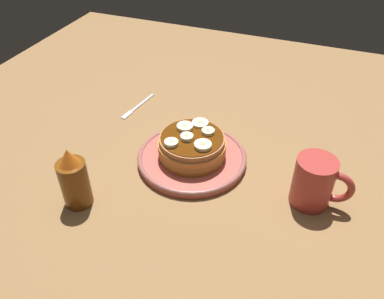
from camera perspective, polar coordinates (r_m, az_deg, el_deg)
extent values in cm
cube|color=olive|center=(82.75, 0.00, -2.50)|extent=(140.00, 140.00, 3.00)
cylinder|color=#CC594C|center=(81.28, 0.00, -1.31)|extent=(22.46, 22.46, 1.52)
torus|color=#965750|center=(80.94, 0.00, -1.02)|extent=(22.85, 22.85, 1.06)
cylinder|color=#A57129|center=(80.56, 0.42, -0.48)|extent=(13.59, 13.59, 1.19)
cylinder|color=olive|center=(79.94, -0.23, 0.25)|extent=(13.95, 13.95, 1.19)
cylinder|color=#C37C3C|center=(78.56, 0.00, 0.56)|extent=(14.04, 14.04, 1.19)
cylinder|color=#B47445|center=(78.31, -0.18, 1.51)|extent=(13.35, 13.35, 1.19)
cylinder|color=#592B0A|center=(77.80, 0.00, 1.85)|extent=(12.69, 12.69, 0.16)
cylinder|color=#ECEDBB|center=(77.03, -0.76, 1.80)|extent=(2.62, 2.62, 0.98)
cylinder|color=tan|center=(76.71, -0.77, 2.12)|extent=(0.73, 0.73, 0.08)
cylinder|color=#F7F1B8|center=(74.95, 1.60, 0.58)|extent=(3.46, 3.46, 0.98)
cylinder|color=tan|center=(74.62, 1.61, 0.90)|extent=(0.97, 0.97, 0.08)
cylinder|color=#F1F0BD|center=(79.96, -1.04, 3.33)|extent=(3.41, 3.41, 0.91)
cylinder|color=tan|center=(79.67, -1.05, 3.62)|extent=(0.96, 0.96, 0.08)
cylinder|color=#FCF1C0|center=(75.64, -3.06, 0.94)|extent=(2.75, 2.75, 0.97)
cylinder|color=tan|center=(75.32, -3.08, 1.26)|extent=(0.77, 0.77, 0.08)
cylinder|color=#FDEEB3|center=(78.74, 2.38, 2.65)|extent=(2.66, 2.66, 0.89)
cylinder|color=tan|center=(78.46, 2.39, 2.94)|extent=(0.75, 0.75, 0.08)
cylinder|color=#FAEAB7|center=(81.19, 1.37, 3.84)|extent=(3.48, 3.48, 0.67)
cylinder|color=tan|center=(80.98, 1.37, 4.06)|extent=(0.97, 0.97, 0.08)
cylinder|color=#B23833|center=(73.32, 17.37, -4.55)|extent=(7.31, 7.31, 9.74)
cylinder|color=black|center=(70.82, 17.96, -2.25)|extent=(6.21, 6.21, 0.58)
torus|color=#B23833|center=(73.53, 20.30, -5.22)|extent=(6.77, 1.32, 6.77)
cube|color=silver|center=(101.04, -7.32, 6.89)|extent=(2.11, 9.50, 0.50)
cube|color=silver|center=(96.81, -9.55, 5.09)|extent=(1.77, 3.65, 0.50)
cylinder|color=brown|center=(73.08, -16.83, -4.80)|extent=(5.24, 5.24, 9.34)
cone|color=orange|center=(69.10, -17.77, -1.04)|extent=(3.67, 3.67, 3.14)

